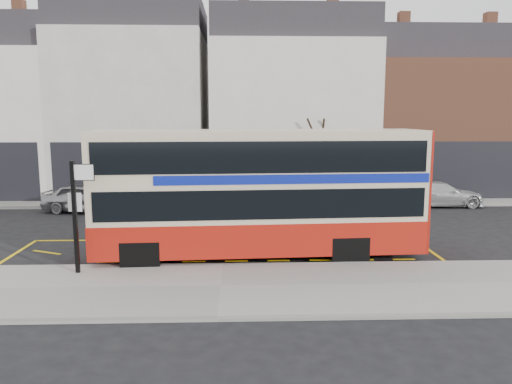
{
  "coord_description": "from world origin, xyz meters",
  "views": [
    {
      "loc": [
        0.5,
        -14.91,
        4.6
      ],
      "look_at": [
        1.07,
        2.0,
        1.97
      ],
      "focal_mm": 35.0,
      "sensor_mm": 36.0,
      "label": 1
    }
  ],
  "objects_px": {
    "double_decker_bus": "(260,192)",
    "car_white": "(439,194)",
    "bus_stop_post": "(77,207)",
    "car_grey": "(175,198)",
    "car_silver": "(86,198)",
    "street_tree_right": "(309,129)"
  },
  "relations": [
    {
      "from": "double_decker_bus",
      "to": "car_white",
      "type": "height_order",
      "value": "double_decker_bus"
    },
    {
      "from": "bus_stop_post",
      "to": "car_grey",
      "type": "distance_m",
      "value": 9.79
    },
    {
      "from": "double_decker_bus",
      "to": "bus_stop_post",
      "type": "relative_size",
      "value": 3.27
    },
    {
      "from": "car_silver",
      "to": "street_tree_right",
      "type": "xyz_separation_m",
      "value": [
        10.98,
        2.76,
        3.15
      ]
    },
    {
      "from": "car_silver",
      "to": "street_tree_right",
      "type": "distance_m",
      "value": 11.76
    },
    {
      "from": "car_silver",
      "to": "car_grey",
      "type": "distance_m",
      "value": 4.25
    },
    {
      "from": "car_silver",
      "to": "car_white",
      "type": "xyz_separation_m",
      "value": [
        17.4,
        0.96,
        -0.06
      ]
    },
    {
      "from": "car_grey",
      "to": "street_tree_right",
      "type": "xyz_separation_m",
      "value": [
        6.74,
        2.91,
        3.14
      ]
    },
    {
      "from": "bus_stop_post",
      "to": "car_white",
      "type": "height_order",
      "value": "bus_stop_post"
    },
    {
      "from": "car_silver",
      "to": "street_tree_right",
      "type": "height_order",
      "value": "street_tree_right"
    },
    {
      "from": "street_tree_right",
      "to": "car_white",
      "type": "bearing_deg",
      "value": -15.69
    },
    {
      "from": "street_tree_right",
      "to": "bus_stop_post",
      "type": "bearing_deg",
      "value": -123.43
    },
    {
      "from": "bus_stop_post",
      "to": "car_silver",
      "type": "relative_size",
      "value": 0.79
    },
    {
      "from": "car_silver",
      "to": "car_grey",
      "type": "height_order",
      "value": "car_grey"
    },
    {
      "from": "car_grey",
      "to": "bus_stop_post",
      "type": "bearing_deg",
      "value": -179.3
    },
    {
      "from": "bus_stop_post",
      "to": "car_grey",
      "type": "bearing_deg",
      "value": 82.86
    },
    {
      "from": "car_silver",
      "to": "car_grey",
      "type": "relative_size",
      "value": 0.95
    },
    {
      "from": "double_decker_bus",
      "to": "car_grey",
      "type": "height_order",
      "value": "double_decker_bus"
    },
    {
      "from": "car_grey",
      "to": "car_white",
      "type": "xyz_separation_m",
      "value": [
        13.15,
        1.11,
        -0.08
      ]
    },
    {
      "from": "car_silver",
      "to": "street_tree_right",
      "type": "relative_size",
      "value": 0.72
    },
    {
      "from": "double_decker_bus",
      "to": "car_white",
      "type": "distance_m",
      "value": 13.06
    },
    {
      "from": "double_decker_bus",
      "to": "bus_stop_post",
      "type": "bearing_deg",
      "value": -164.01
    }
  ]
}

